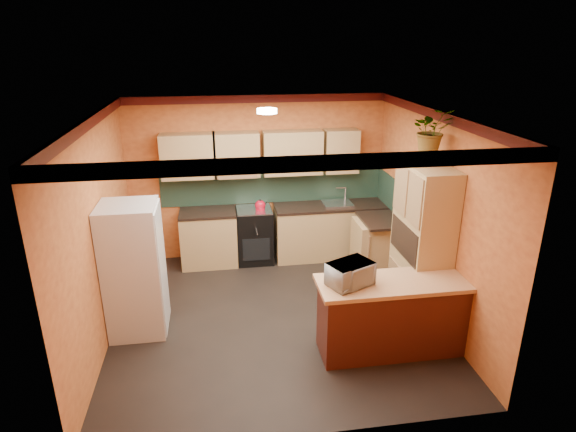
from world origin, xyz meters
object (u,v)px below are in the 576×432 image
at_px(stove, 255,235).
at_px(pantry, 421,246).
at_px(base_cabinets_back, 292,234).
at_px(fridge, 134,270).
at_px(microwave, 350,274).
at_px(breakfast_bar, 396,318).

xyz_separation_m(stove, pantry, (1.96, -2.11, 0.59)).
height_order(base_cabinets_back, stove, stove).
bearing_deg(fridge, stove, 48.00).
height_order(stove, pantry, pantry).
bearing_deg(pantry, microwave, -150.50).
bearing_deg(fridge, pantry, -4.50).
height_order(pantry, microwave, pantry).
height_order(fridge, breakfast_bar, fridge).
bearing_deg(base_cabinets_back, microwave, -85.41).
relative_size(base_cabinets_back, fridge, 2.15).
height_order(base_cabinets_back, pantry, pantry).
height_order(base_cabinets_back, microwave, microwave).
bearing_deg(breakfast_bar, microwave, 180.00).
bearing_deg(base_cabinets_back, stove, -180.00).
bearing_deg(breakfast_bar, base_cabinets_back, 106.51).
bearing_deg(stove, pantry, -47.13).
xyz_separation_m(fridge, microwave, (2.49, -0.91, 0.21)).
xyz_separation_m(fridge, pantry, (3.60, -0.28, 0.20)).
xyz_separation_m(base_cabinets_back, microwave, (0.22, -2.74, 0.62)).
height_order(stove, fridge, fridge).
bearing_deg(breakfast_bar, fridge, 163.49).
bearing_deg(breakfast_bar, stove, 117.69).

